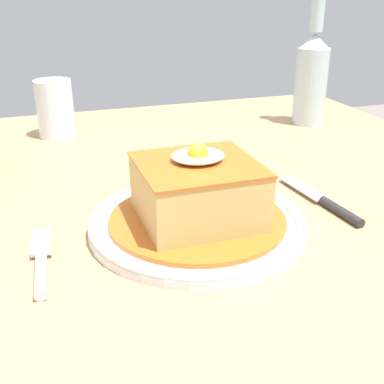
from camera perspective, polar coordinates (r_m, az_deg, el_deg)
The scene contains 7 objects.
dining_table at distance 0.70m, azimuth -7.07°, elevation -9.69°, with size 1.21×1.06×0.77m.
main_plate at distance 0.59m, azimuth 0.63°, elevation -3.51°, with size 0.26×0.26×0.02m.
sandwich_meal at distance 0.57m, azimuth 0.65°, elevation -0.29°, with size 0.21×0.21×0.10m.
fork at distance 0.53m, azimuth -17.06°, elevation -7.95°, with size 0.03×0.14×0.01m.
knife at distance 0.66m, azimuth 15.56°, elevation -1.35°, with size 0.03×0.17×0.01m.
beer_bottle_clear at distance 1.03m, azimuth 13.65°, elevation 13.09°, with size 0.06×0.06×0.27m.
drinking_glass at distance 0.96m, azimuth -15.51°, elevation 8.86°, with size 0.07×0.07×0.10m.
Camera 1 is at (-0.11, -0.58, 1.05)m, focal length 46.16 mm.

